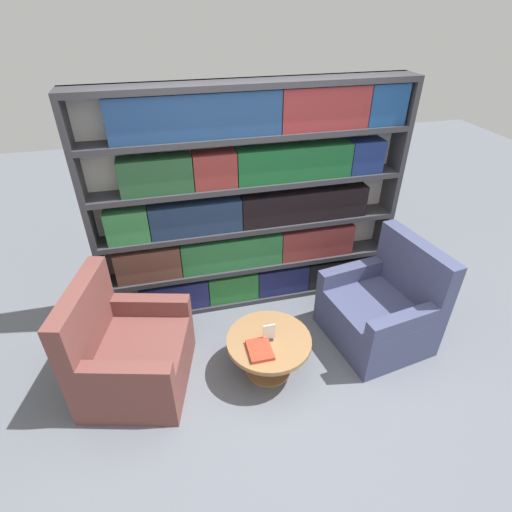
% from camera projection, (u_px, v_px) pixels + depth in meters
% --- Properties ---
extents(ground_plane, '(14.00, 14.00, 0.00)m').
position_uv_depth(ground_plane, '(287.00, 388.00, 3.37)').
color(ground_plane, slate).
extents(bookshelf, '(2.94, 0.30, 2.21)m').
position_uv_depth(bookshelf, '(252.00, 205.00, 3.79)').
color(bookshelf, silver).
rests_on(bookshelf, ground_plane).
extents(armchair_left, '(1.00, 1.05, 0.99)m').
position_uv_depth(armchair_left, '(130.00, 354.00, 3.26)').
color(armchair_left, brown).
rests_on(armchair_left, ground_plane).
extents(armchair_right, '(0.92, 0.99, 0.99)m').
position_uv_depth(armchair_right, '(381.00, 310.00, 3.71)').
color(armchair_right, '#42476B').
rests_on(armchair_right, ground_plane).
extents(coffee_table, '(0.71, 0.71, 0.38)m').
position_uv_depth(coffee_table, '(269.00, 348.00, 3.37)').
color(coffee_table, olive).
rests_on(coffee_table, ground_plane).
extents(table_sign, '(0.10, 0.06, 0.16)m').
position_uv_depth(table_sign, '(269.00, 333.00, 3.28)').
color(table_sign, black).
rests_on(table_sign, coffee_table).
extents(stray_book, '(0.19, 0.24, 0.03)m').
position_uv_depth(stray_book, '(260.00, 350.00, 3.19)').
color(stray_book, '#B73823').
rests_on(stray_book, coffee_table).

